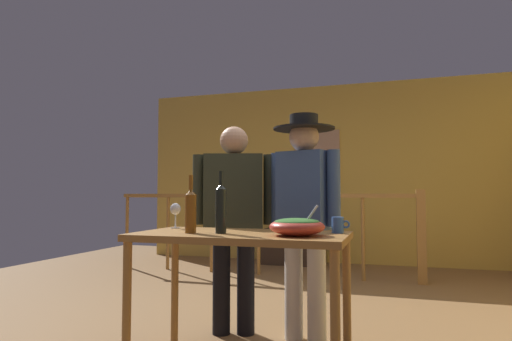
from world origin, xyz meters
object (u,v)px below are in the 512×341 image
object	(u,v)px
stair_railing	(301,221)
salad_bowl	(297,226)
flat_screen_tv	(293,211)
person_standing_right	(304,206)
person_standing_left	(234,210)
framed_picture	(317,158)
tv_console	(294,247)
mug_blue	(338,225)
wine_bottle_amber	(191,210)
wine_bottle_dark	(221,208)
serving_table	(241,249)
wine_glass	(176,210)

from	to	relation	value
stair_railing	salad_bowl	world-z (taller)	stair_railing
flat_screen_tv	person_standing_right	world-z (taller)	person_standing_right
salad_bowl	person_standing_left	size ratio (longest dim) A/B	0.20
framed_picture	tv_console	world-z (taller)	framed_picture
framed_picture	person_standing_right	world-z (taller)	framed_picture
framed_picture	mug_blue	bearing A→B (deg)	-78.91
salad_bowl	person_standing_left	world-z (taller)	person_standing_left
stair_railing	wine_bottle_amber	xyz separation A→B (m)	(-0.05, -3.00, 0.24)
salad_bowl	wine_bottle_dark	world-z (taller)	wine_bottle_dark
tv_console	serving_table	world-z (taller)	serving_table
framed_picture	tv_console	bearing A→B (deg)	-136.55
framed_picture	salad_bowl	xyz separation A→B (m)	(0.58, -4.20, -0.73)
flat_screen_tv	person_standing_right	size ratio (longest dim) A/B	0.41
person_standing_right	wine_bottle_amber	bearing A→B (deg)	68.58
tv_console	mug_blue	bearing A→B (deg)	-73.60
framed_picture	person_standing_right	distance (m)	3.62
tv_console	flat_screen_tv	world-z (taller)	flat_screen_tv
flat_screen_tv	wine_bottle_amber	distance (m)	3.92
serving_table	mug_blue	distance (m)	0.59
flat_screen_tv	tv_console	bearing A→B (deg)	90.00
salad_bowl	wine_bottle_dark	xyz separation A→B (m)	(-0.45, 0.00, 0.10)
stair_railing	person_standing_right	distance (m)	2.36
framed_picture	flat_screen_tv	size ratio (longest dim) A/B	1.29
tv_console	flat_screen_tv	xyz separation A→B (m)	(0.00, -0.03, 0.53)
serving_table	wine_bottle_dark	world-z (taller)	wine_bottle_dark
framed_picture	salad_bowl	distance (m)	4.30
wine_glass	mug_blue	size ratio (longest dim) A/B	1.58
tv_console	person_standing_right	distance (m)	3.41
serving_table	salad_bowl	xyz separation A→B (m)	(0.36, -0.08, 0.15)
person_standing_right	mug_blue	bearing A→B (deg)	139.09
wine_glass	person_standing_right	xyz separation A→B (m)	(0.80, 0.40, 0.02)
tv_console	flat_screen_tv	distance (m)	0.53
mug_blue	person_standing_right	world-z (taller)	person_standing_right
serving_table	wine_bottle_dark	xyz separation A→B (m)	(-0.10, -0.07, 0.25)
wine_bottle_dark	flat_screen_tv	bearing A→B (deg)	96.35
salad_bowl	serving_table	bearing A→B (deg)	168.07
wine_bottle_amber	wine_bottle_dark	bearing A→B (deg)	11.48
serving_table	person_standing_right	size ratio (longest dim) A/B	0.79
framed_picture	stair_railing	world-z (taller)	framed_picture
salad_bowl	person_standing_left	distance (m)	0.91
wine_bottle_amber	wine_bottle_dark	distance (m)	0.18
person_standing_left	wine_bottle_dark	bearing A→B (deg)	87.80
salad_bowl	tv_console	bearing A→B (deg)	102.77
stair_railing	wine_glass	world-z (taller)	stair_railing
framed_picture	wine_bottle_dark	world-z (taller)	framed_picture
wine_bottle_amber	person_standing_right	distance (m)	0.89
framed_picture	person_standing_left	bearing A→B (deg)	-90.69
framed_picture	serving_table	size ratio (longest dim) A/B	0.68
salad_bowl	wine_glass	xyz separation A→B (m)	(-0.89, 0.27, 0.07)
person_standing_right	framed_picture	bearing A→B (deg)	-65.74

